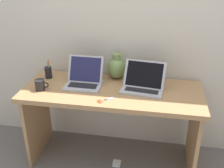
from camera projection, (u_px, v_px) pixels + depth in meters
ground_plane at (112, 158)px, 2.57m from camera, size 6.00×6.00×0.00m
back_wall at (119, 24)px, 2.35m from camera, size 4.40×0.04×2.40m
desk at (112, 105)px, 2.32m from camera, size 1.50×0.60×0.73m
laptop_left at (85, 78)px, 2.32m from camera, size 0.31×0.26×0.23m
laptop_right at (143, 82)px, 2.24m from camera, size 0.37×0.28×0.22m
green_vase at (117, 68)px, 2.42m from camera, size 0.16×0.16×0.23m
coffee_mug at (40, 85)px, 2.23m from camera, size 0.12×0.08×0.09m
pen_cup at (48, 72)px, 2.44m from camera, size 0.06×0.06×0.19m
scissors at (103, 100)px, 2.08m from camera, size 0.14×0.12×0.01m
power_brick at (117, 163)px, 2.48m from camera, size 0.07×0.07×0.03m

